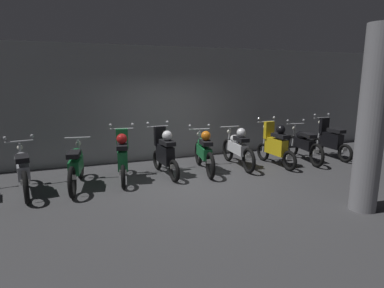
% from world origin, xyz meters
% --- Properties ---
extents(ground_plane, '(80.00, 80.00, 0.00)m').
position_xyz_m(ground_plane, '(0.00, 0.00, 0.00)').
color(ground_plane, '#424244').
extents(back_wall, '(17.26, 0.30, 3.25)m').
position_xyz_m(back_wall, '(0.00, 2.51, 1.63)').
color(back_wall, gray).
rests_on(back_wall, ground).
extents(motorbike_slot_1, '(0.58, 1.94, 1.15)m').
position_xyz_m(motorbike_slot_1, '(-3.61, 0.52, 0.49)').
color(motorbike_slot_1, black).
rests_on(motorbike_slot_1, ground).
extents(motorbike_slot_2, '(0.56, 1.94, 1.03)m').
position_xyz_m(motorbike_slot_2, '(-2.57, 0.53, 0.49)').
color(motorbike_slot_2, black).
rests_on(motorbike_slot_2, ground).
extents(motorbike_slot_3, '(0.58, 1.67, 1.29)m').
position_xyz_m(motorbike_slot_3, '(-1.54, 0.67, 0.57)').
color(motorbike_slot_3, black).
rests_on(motorbike_slot_3, ground).
extents(motorbike_slot_4, '(0.59, 1.68, 1.29)m').
position_xyz_m(motorbike_slot_4, '(-0.52, 0.71, 0.57)').
color(motorbike_slot_4, black).
rests_on(motorbike_slot_4, ground).
extents(motorbike_slot_5, '(0.58, 1.94, 1.15)m').
position_xyz_m(motorbike_slot_5, '(0.52, 0.68, 0.53)').
color(motorbike_slot_5, black).
rests_on(motorbike_slot_5, ground).
extents(motorbike_slot_6, '(0.56, 1.95, 1.08)m').
position_xyz_m(motorbike_slot_6, '(1.54, 0.79, 0.53)').
color(motorbike_slot_6, black).
rests_on(motorbike_slot_6, ground).
extents(motorbike_slot_7, '(0.59, 1.68, 1.29)m').
position_xyz_m(motorbike_slot_7, '(2.57, 0.53, 0.57)').
color(motorbike_slot_7, black).
rests_on(motorbike_slot_7, ground).
extents(motorbike_slot_8, '(0.58, 1.94, 1.15)m').
position_xyz_m(motorbike_slot_8, '(3.61, 0.64, 0.49)').
color(motorbike_slot_8, black).
rests_on(motorbike_slot_8, ground).
extents(motorbike_slot_9, '(0.59, 1.68, 1.29)m').
position_xyz_m(motorbike_slot_9, '(4.63, 0.70, 0.53)').
color(motorbike_slot_9, black).
rests_on(motorbike_slot_9, ground).
extents(support_pillar, '(0.46, 0.46, 3.25)m').
position_xyz_m(support_pillar, '(2.28, -2.60, 1.63)').
color(support_pillar, gray).
rests_on(support_pillar, ground).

